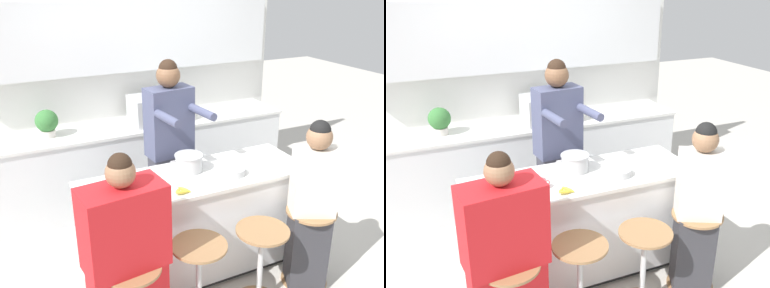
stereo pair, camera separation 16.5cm
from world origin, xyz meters
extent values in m
plane|color=beige|center=(0.00, 0.00, 0.00)|extent=(16.00, 16.00, 0.00)
cube|color=silver|center=(0.00, 1.80, 1.35)|extent=(3.72, 0.06, 2.70)
cube|color=silver|center=(0.00, 1.69, 1.83)|extent=(3.43, 0.16, 0.75)
cube|color=silver|center=(0.00, 1.46, 0.44)|extent=(3.43, 0.59, 0.88)
cube|color=silver|center=(0.00, 1.46, 0.89)|extent=(3.46, 0.62, 0.03)
cube|color=black|center=(0.00, 0.00, 0.03)|extent=(1.77, 0.53, 0.06)
cube|color=silver|center=(0.00, 0.00, 0.47)|extent=(1.85, 0.61, 0.82)
cube|color=silver|center=(0.00, 0.00, 0.90)|extent=(1.89, 0.65, 0.03)
cylinder|color=#997047|center=(-0.76, -0.59, 0.67)|extent=(0.40, 0.40, 0.02)
cylinder|color=#B7BABC|center=(-0.25, -0.57, 0.34)|extent=(0.04, 0.04, 0.65)
cylinder|color=#997047|center=(-0.25, -0.57, 0.67)|extent=(0.40, 0.40, 0.02)
cylinder|color=#B7BABC|center=(0.25, -0.60, 0.34)|extent=(0.04, 0.04, 0.65)
cylinder|color=#997047|center=(0.25, -0.60, 0.67)|extent=(0.40, 0.40, 0.02)
cylinder|color=#997047|center=(0.76, -0.55, 0.01)|extent=(0.38, 0.38, 0.01)
cylinder|color=#B7BABC|center=(0.76, -0.55, 0.34)|extent=(0.04, 0.04, 0.65)
cylinder|color=#997047|center=(0.76, -0.55, 0.67)|extent=(0.40, 0.40, 0.02)
cube|color=#383842|center=(0.00, 0.53, 0.45)|extent=(0.37, 0.26, 0.90)
cube|color=#474C6B|center=(0.00, 0.53, 1.21)|extent=(0.43, 0.26, 0.62)
cylinder|color=#474C6B|center=(-0.14, 0.23, 1.35)|extent=(0.11, 0.35, 0.07)
cylinder|color=#474C6B|center=(0.20, 0.27, 1.35)|extent=(0.11, 0.35, 0.07)
sphere|color=brown|center=(0.00, 0.53, 1.63)|extent=(0.23, 0.23, 0.21)
sphere|color=black|center=(0.00, 0.53, 1.69)|extent=(0.18, 0.18, 0.16)
cube|color=red|center=(-0.78, -0.56, 0.96)|extent=(0.55, 0.34, 0.56)
sphere|color=#936B4C|center=(-0.78, -0.56, 1.34)|extent=(0.20, 0.20, 0.19)
sphere|color=black|center=(-0.78, -0.56, 1.39)|extent=(0.16, 0.16, 0.15)
cube|color=#333338|center=(0.74, -0.56, 0.34)|extent=(0.38, 0.37, 0.68)
cube|color=silver|center=(0.74, -0.56, 0.95)|extent=(0.39, 0.34, 0.53)
sphere|color=#936B4C|center=(0.74, -0.56, 1.31)|extent=(0.26, 0.26, 0.19)
sphere|color=black|center=(0.74, -0.56, 1.37)|extent=(0.21, 0.21, 0.16)
cylinder|color=#B7BABC|center=(-0.01, 0.10, 0.98)|extent=(0.22, 0.22, 0.14)
cylinder|color=#B7BABC|center=(-0.01, 0.10, 1.05)|extent=(0.24, 0.24, 0.01)
cylinder|color=#B7BABC|center=(-0.15, 0.10, 1.03)|extent=(0.05, 0.01, 0.01)
cylinder|color=#B7BABC|center=(0.13, 0.10, 1.03)|extent=(0.05, 0.01, 0.01)
cylinder|color=#B7BABC|center=(-0.55, -0.10, 0.95)|extent=(0.18, 0.18, 0.06)
cylinder|color=#B7BABC|center=(0.28, -0.11, 0.94)|extent=(0.22, 0.22, 0.06)
cylinder|color=#DB4C51|center=(-0.37, -0.10, 0.95)|extent=(0.08, 0.08, 0.08)
torus|color=#DB4C51|center=(-0.32, -0.10, 0.96)|extent=(0.04, 0.01, 0.04)
ellipsoid|color=yellow|center=(-0.23, -0.25, 0.94)|extent=(0.11, 0.04, 0.05)
ellipsoid|color=yellow|center=(-0.26, -0.22, 0.94)|extent=(0.08, 0.10, 0.05)
ellipsoid|color=yellow|center=(-0.20, -0.22, 0.94)|extent=(0.09, 0.10, 0.05)
cube|color=#B2B5B7|center=(0.22, 1.43, 1.06)|extent=(0.54, 0.40, 0.30)
cube|color=black|center=(0.17, 1.22, 1.06)|extent=(0.34, 0.01, 0.22)
cube|color=black|center=(0.41, 1.22, 1.06)|extent=(0.10, 0.01, 0.24)
cylinder|color=beige|center=(-0.93, 1.46, 0.95)|extent=(0.15, 0.15, 0.07)
sphere|color=#387538|center=(-0.93, 1.46, 1.08)|extent=(0.23, 0.23, 0.23)
camera|label=1|loc=(-1.40, -2.79, 2.42)|focal=40.00mm
camera|label=2|loc=(-1.25, -2.86, 2.42)|focal=40.00mm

